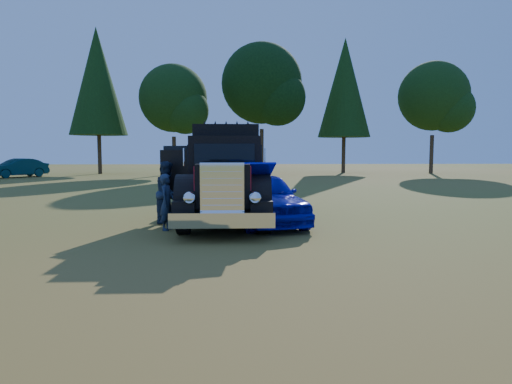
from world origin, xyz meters
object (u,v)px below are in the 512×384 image
object	(u,v)px
diamond_t_truck	(226,180)
spectator_near	(167,202)
hotrod_coupe	(261,197)
spectator_far	(168,192)
distant_teal_car	(17,168)

from	to	relation	value
diamond_t_truck	spectator_near	bearing A→B (deg)	-136.94
diamond_t_truck	spectator_near	xyz separation A→B (m)	(-1.57, -1.46, -0.51)
hotrod_coupe	spectator_far	distance (m)	2.81
diamond_t_truck	spectator_far	distance (m)	1.79
hotrod_coupe	distant_teal_car	world-z (taller)	hotrod_coupe
spectator_near	distant_teal_car	size ratio (longest dim) A/B	0.34
hotrod_coupe	spectator_far	xyz separation A→B (m)	(-2.80, 0.23, 0.15)
spectator_far	spectator_near	bearing A→B (deg)	-162.05
hotrod_coupe	distant_teal_car	distance (m)	30.45
diamond_t_truck	distant_teal_car	distance (m)	29.47
diamond_t_truck	hotrod_coupe	xyz separation A→B (m)	(1.06, -0.44, -0.50)
diamond_t_truck	spectator_near	size ratio (longest dim) A/B	4.64
diamond_t_truck	spectator_near	distance (m)	2.20
hotrod_coupe	distant_teal_car	bearing A→B (deg)	127.56
spectator_near	hotrod_coupe	bearing A→B (deg)	-57.51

